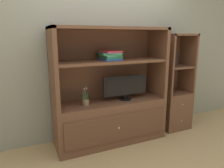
# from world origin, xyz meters

# --- Properties ---
(ground_plane) EXTENTS (8.00, 8.00, 0.00)m
(ground_plane) POSITION_xyz_m (0.00, 0.00, 0.00)
(ground_plane) COLOR tan
(painted_rear_wall) EXTENTS (6.00, 0.10, 2.80)m
(painted_rear_wall) POSITION_xyz_m (0.00, 0.75, 1.40)
(painted_rear_wall) COLOR gray
(painted_rear_wall) RESTS_ON ground_plane
(media_console) EXTENTS (1.58, 0.54, 1.61)m
(media_console) POSITION_xyz_m (0.00, 0.41, 0.50)
(media_console) COLOR brown
(media_console) RESTS_ON ground_plane
(tv_monitor) EXTENTS (0.67, 0.17, 0.35)m
(tv_monitor) POSITION_xyz_m (0.21, 0.36, 0.80)
(tv_monitor) COLOR black
(tv_monitor) RESTS_ON media_console
(potted_plant) EXTENTS (0.09, 0.12, 0.26)m
(potted_plant) POSITION_xyz_m (-0.38, 0.36, 0.66)
(potted_plant) COLOR #8C7251
(potted_plant) RESTS_ON media_console
(magazine_stack) EXTENTS (0.28, 0.33, 0.13)m
(magazine_stack) POSITION_xyz_m (-0.01, 0.40, 1.25)
(magazine_stack) COLOR #2D519E
(magazine_stack) RESTS_ON media_console
(bookshelf_tall) EXTENTS (0.47, 0.41, 1.53)m
(bookshelf_tall) POSITION_xyz_m (1.14, 0.41, 0.52)
(bookshelf_tall) COLOR brown
(bookshelf_tall) RESTS_ON ground_plane
(upright_book_row) EXTENTS (0.11, 0.14, 0.27)m
(upright_book_row) POSITION_xyz_m (1.02, 0.40, 1.16)
(upright_book_row) COLOR #338C4C
(upright_book_row) RESTS_ON bookshelf_tall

